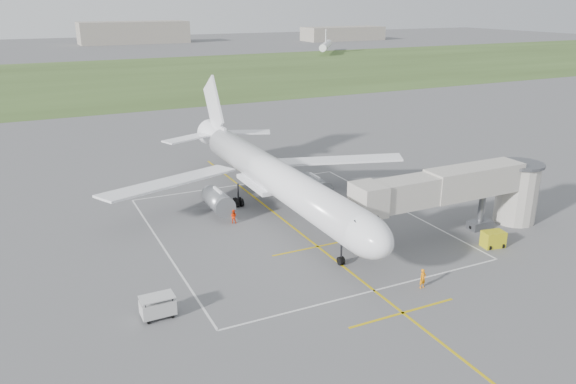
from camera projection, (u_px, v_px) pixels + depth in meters
name	position (u px, v px, depth m)	size (l,w,h in m)	color
ground	(276.00, 214.00, 64.73)	(700.00, 700.00, 0.00)	#535355
grass_strip	(103.00, 79.00, 175.40)	(700.00, 120.00, 0.02)	#394F22
apron_markings	(299.00, 232.00, 59.78)	(28.20, 60.00, 0.01)	#C7A70B
airliner	(273.00, 176.00, 63.95)	(38.93, 46.75, 13.52)	white
jet_bridge	(468.00, 190.00, 58.19)	(23.40, 5.00, 7.20)	#ABA59A
gpu_unit	(493.00, 239.00, 55.97)	(2.36, 1.84, 1.62)	gold
baggage_cart	(158.00, 307.00, 43.41)	(2.64, 1.61, 1.82)	silver
ramp_worker_nose	(423.00, 279.00, 47.91)	(0.64, 0.42, 1.75)	orange
ramp_worker_wing	(233.00, 216.00, 61.93)	(0.77, 0.60, 1.58)	#FD3407
distant_hangars	(27.00, 38.00, 282.16)	(345.00, 49.00, 12.00)	gray
distant_aircraft	(118.00, 54.00, 216.14)	(209.81, 38.82, 8.85)	white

